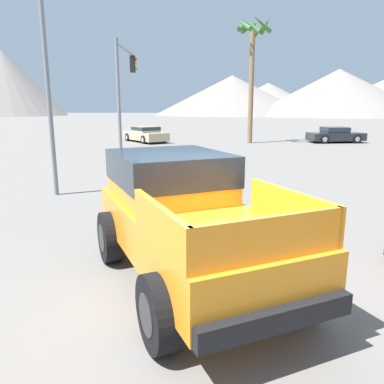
{
  "coord_description": "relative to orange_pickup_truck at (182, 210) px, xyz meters",
  "views": [
    {
      "loc": [
        -0.13,
        -5.06,
        2.74
      ],
      "look_at": [
        -0.35,
        1.42,
        1.25
      ],
      "focal_mm": 35.0,
      "sensor_mm": 36.0,
      "label": 1
    }
  ],
  "objects": [
    {
      "name": "parked_car_dark",
      "position": [
        10.47,
        23.72,
        -0.51
      ],
      "size": [
        4.3,
        2.33,
        1.19
      ],
      "rotation": [
        0.0,
        0.0,
        4.84
      ],
      "color": "#232328",
      "rests_on": "ground_plane"
    },
    {
      "name": "distant_mountain_range",
      "position": [
        13.34,
        115.29,
        5.63
      ],
      "size": [
        158.33,
        68.75,
        19.56
      ],
      "color": "gray",
      "rests_on": "ground_plane"
    },
    {
      "name": "orange_pickup_truck",
      "position": [
        0.0,
        0.0,
        0.0
      ],
      "size": [
        3.67,
        5.03,
        1.98
      ],
      "rotation": [
        0.0,
        0.0,
        0.44
      ],
      "color": "orange",
      "rests_on": "ground_plane"
    },
    {
      "name": "traffic_light_main",
      "position": [
        -3.72,
        14.08,
        2.98
      ],
      "size": [
        0.38,
        4.52,
        5.81
      ],
      "rotation": [
        0.0,
        0.0,
        1.57
      ],
      "color": "slate",
      "rests_on": "ground_plane"
    },
    {
      "name": "palm_tree_tall",
      "position": [
        3.84,
        23.23,
        5.52
      ],
      "size": [
        2.57,
        2.7,
        8.98
      ],
      "color": "brown",
      "rests_on": "ground_plane"
    },
    {
      "name": "ground_plane",
      "position": [
        0.48,
        -0.69,
        -1.11
      ],
      "size": [
        320.0,
        320.0,
        0.0
      ],
      "primitive_type": "plane",
      "color": "slate"
    },
    {
      "name": "parked_car_tan",
      "position": [
        -4.29,
        23.77,
        -0.5
      ],
      "size": [
        4.14,
        4.76,
        1.22
      ],
      "rotation": [
        0.0,
        0.0,
        0.63
      ],
      "color": "tan",
      "rests_on": "ground_plane"
    },
    {
      "name": "street_lamp_post",
      "position": [
        -4.34,
        5.68,
        4.23
      ],
      "size": [
        0.9,
        0.24,
        9.09
      ],
      "color": "slate",
      "rests_on": "ground_plane"
    }
  ]
}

